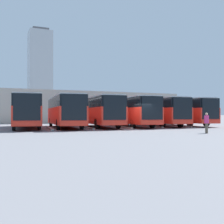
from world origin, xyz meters
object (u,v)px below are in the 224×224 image
at_px(bus_1, 156,111).
at_px(bus_5, 26,110).
at_px(pedestrian, 207,122).
at_px(bus_3, 98,111).
at_px(bus_4, 65,111).
at_px(bus_2, 130,111).
at_px(bus_0, 181,111).

xyz_separation_m(bus_1, bus_5, (15.62, -0.64, 0.00)).
relative_size(bus_5, pedestrian, 7.91).
xyz_separation_m(bus_3, bus_4, (3.91, 0.03, 0.00)).
bearing_deg(bus_3, bus_5, 0.51).
bearing_deg(pedestrian, bus_3, -130.31).
distance_m(bus_3, pedestrian, 13.62).
xyz_separation_m(bus_1, bus_2, (3.91, 0.34, 0.00)).
xyz_separation_m(bus_1, bus_3, (7.81, 0.11, 0.00)).
bearing_deg(bus_2, bus_5, 1.17).
distance_m(bus_0, bus_1, 3.91).
height_order(bus_2, pedestrian, bus_2).
distance_m(bus_1, bus_4, 11.72).
relative_size(bus_3, bus_4, 1.00).
bearing_deg(bus_1, bus_5, 3.62).
relative_size(bus_1, bus_5, 1.00).
xyz_separation_m(bus_0, bus_4, (15.62, 0.28, 0.00)).
distance_m(bus_4, pedestrian, 15.25).
xyz_separation_m(bus_4, pedestrian, (-8.10, 12.89, -1.02)).
bearing_deg(bus_3, pedestrian, 113.92).
bearing_deg(bus_5, bus_0, -175.52).
xyz_separation_m(bus_0, bus_2, (7.81, 0.48, 0.00)).
bearing_deg(bus_0, bus_2, 9.46).
bearing_deg(bus_0, pedestrian, 66.19).
xyz_separation_m(bus_0, bus_3, (11.72, 0.24, 0.00)).
bearing_deg(pedestrian, bus_0, -178.05).
distance_m(bus_2, bus_3, 3.91).
bearing_deg(bus_4, bus_5, -5.30).
bearing_deg(bus_3, bus_4, 6.44).
bearing_deg(bus_5, pedestrian, 137.25).
height_order(bus_0, bus_2, same).
xyz_separation_m(bus_1, bus_4, (11.72, 0.14, 0.00)).
height_order(bus_4, bus_5, same).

